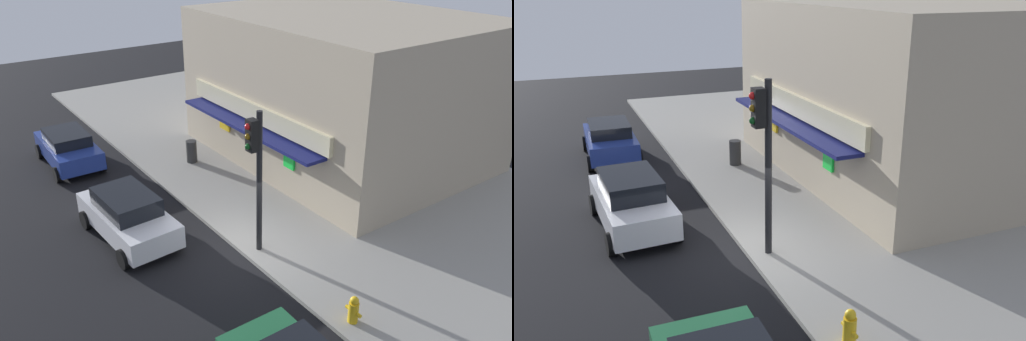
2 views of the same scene
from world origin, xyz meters
TOP-DOWN VIEW (x-y plane):
  - ground_plane at (0.00, 0.00)m, footprint 60.96×60.96m
  - sidewalk at (0.00, 6.34)m, footprint 40.64×12.67m
  - corner_building at (-3.82, 7.88)m, footprint 11.34×9.76m
  - traffic_light at (0.48, 0.42)m, footprint 0.32×0.58m
  - fire_hydrant at (4.57, 0.55)m, footprint 0.51×0.27m
  - trash_can at (-6.60, 2.07)m, footprint 0.45×0.45m
  - parked_car_white at (-2.71, -2.44)m, footprint 4.25×2.20m
  - parked_car_blue at (-9.66, -2.21)m, footprint 4.13×2.11m

SIDE VIEW (x-z plane):
  - ground_plane at x=0.00m, z-range 0.00..0.00m
  - sidewalk at x=0.00m, z-range 0.00..0.13m
  - fire_hydrant at x=4.57m, z-range 0.12..0.90m
  - trash_can at x=-6.60m, z-range 0.13..1.08m
  - parked_car_blue at x=-9.66m, z-range 0.04..1.53m
  - parked_car_white at x=-2.71m, z-range 0.02..1.66m
  - traffic_light at x=0.48m, z-range 0.79..5.35m
  - corner_building at x=-3.82m, z-range 0.13..6.16m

